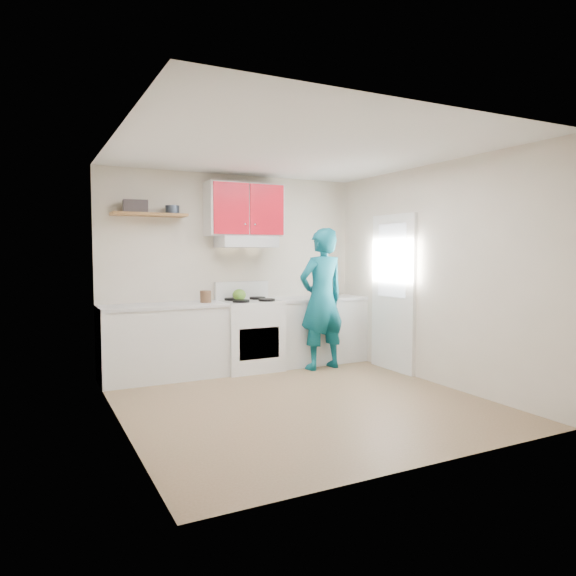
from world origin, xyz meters
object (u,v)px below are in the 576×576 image
person (322,299)px  tin (172,210)px  kettle (239,295)px  stove (250,335)px  crock (206,297)px

person → tin: bearing=-23.2°
person → kettle: bearing=-30.0°
kettle → tin: bearing=-168.5°
stove → person: bearing=-23.4°
kettle → crock: 0.48m
crock → person: (1.48, -0.38, -0.05)m
kettle → person: person is taller
kettle → crock: same height
stove → crock: 0.80m
tin → kettle: bearing=-8.4°
kettle → crock: size_ratio=1.04×
kettle → stove: bearing=-7.9°
tin → stove: bearing=-11.1°
kettle → person: bearing=-4.1°
stove → crock: size_ratio=5.31×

